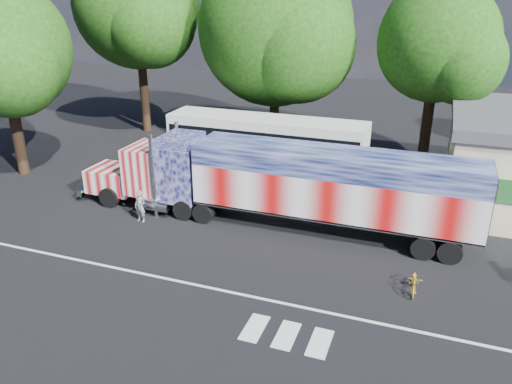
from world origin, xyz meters
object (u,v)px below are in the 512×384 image
(tree_w_a, at_px, (3,49))
(tree_nw_a, at_px, (138,6))
(semi_truck, at_px, (281,182))
(tree_ne_a, at_px, (440,43))
(woman, at_px, (140,206))
(bicycle, at_px, (414,282))
(coach_bus, at_px, (266,145))
(tree_n_mid, at_px, (278,29))

(tree_w_a, distance_m, tree_nw_a, 12.45)
(semi_truck, height_order, tree_ne_a, tree_ne_a)
(woman, distance_m, tree_ne_a, 20.92)
(bicycle, bearing_deg, tree_w_a, 165.91)
(tree_ne_a, bearing_deg, coach_bus, -151.97)
(woman, distance_m, bicycle, 14.01)
(semi_truck, distance_m, bicycle, 8.21)
(tree_n_mid, bearing_deg, coach_bus, -77.70)
(semi_truck, distance_m, woman, 7.45)
(tree_nw_a, relative_size, tree_ne_a, 1.26)
(bicycle, xyz_separation_m, tree_w_a, (-24.99, 5.55, 7.52))
(tree_w_a, relative_size, tree_nw_a, 0.80)
(bicycle, bearing_deg, coach_bus, 131.00)
(coach_bus, xyz_separation_m, tree_ne_a, (9.69, 5.16, 6.20))
(tree_w_a, bearing_deg, tree_n_mid, 42.05)
(tree_w_a, bearing_deg, semi_truck, -4.76)
(tree_ne_a, bearing_deg, tree_w_a, -156.62)
(coach_bus, height_order, tree_n_mid, tree_n_mid)
(tree_n_mid, relative_size, tree_nw_a, 0.94)
(woman, height_order, tree_n_mid, tree_n_mid)
(semi_truck, xyz_separation_m, tree_ne_a, (6.47, 12.13, 5.80))
(semi_truck, bearing_deg, bicycle, -30.41)
(semi_truck, relative_size, tree_w_a, 1.76)
(coach_bus, relative_size, tree_ne_a, 1.08)
(bicycle, height_order, tree_ne_a, tree_ne_a)
(semi_truck, height_order, woman, semi_truck)
(woman, bearing_deg, tree_ne_a, 51.29)
(semi_truck, relative_size, bicycle, 13.31)
(coach_bus, relative_size, bicycle, 8.06)
(bicycle, relative_size, tree_nw_a, 0.11)
(coach_bus, xyz_separation_m, woman, (-3.76, -9.11, -1.09))
(tree_w_a, xyz_separation_m, tree_ne_a, (24.57, 10.62, 0.20))
(tree_ne_a, bearing_deg, semi_truck, -118.07)
(coach_bus, xyz_separation_m, bicycle, (10.11, -11.01, -1.52))
(tree_n_mid, height_order, tree_nw_a, tree_nw_a)
(tree_n_mid, bearing_deg, semi_truck, -71.06)
(semi_truck, xyz_separation_m, tree_n_mid, (-4.67, 13.62, 6.26))
(woman, height_order, bicycle, woman)
(coach_bus, distance_m, woman, 9.92)
(coach_bus, height_order, tree_w_a, tree_w_a)
(tree_w_a, xyz_separation_m, tree_n_mid, (13.43, 12.11, 0.66))
(coach_bus, bearing_deg, semi_truck, -65.18)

